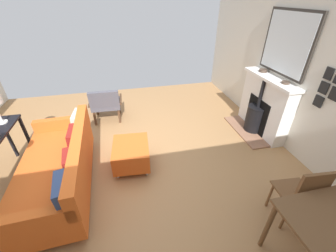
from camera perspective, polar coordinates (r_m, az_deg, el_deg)
ground_plane at (r=3.76m, az=-11.91°, el=-8.64°), size 5.97×6.24×0.01m
wall_left at (r=4.20m, az=31.55°, el=12.55°), size 0.12×6.24×2.64m
fireplace at (r=4.54m, az=24.30°, el=4.45°), size 0.62×1.32×1.14m
mirror_over_mantel at (r=4.26m, az=29.65°, el=18.96°), size 0.04×1.11×1.03m
mantel_bowl_near at (r=4.55m, az=24.51°, el=13.62°), size 0.15×0.15×0.05m
mantel_bowl_far at (r=4.09m, az=29.39°, el=10.31°), size 0.13×0.13×0.04m
sofa at (r=3.37m, az=-27.39°, el=-10.09°), size 0.99×2.04×0.81m
ottoman at (r=3.45m, az=-9.98°, el=-7.30°), size 0.61×0.71×0.41m
armchair_accent at (r=4.71m, az=-16.64°, el=6.08°), size 0.70×0.60×0.77m
dining_chair_near_fireplace at (r=2.90m, az=32.75°, el=-15.08°), size 0.43×0.43×0.91m
photo_gallery_row at (r=3.69m, az=37.61°, el=8.26°), size 0.02×0.32×0.58m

